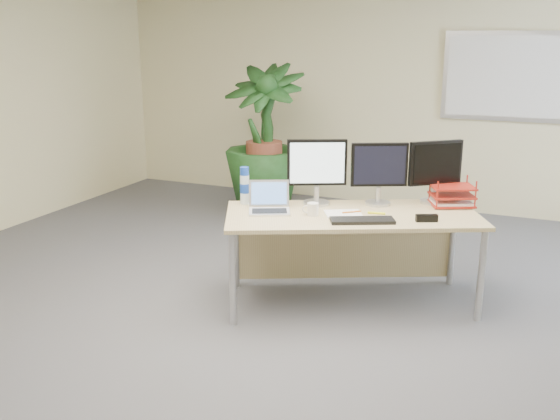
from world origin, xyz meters
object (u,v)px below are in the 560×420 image
at_px(monitor_left, 317,168).
at_px(monitor_right, 379,170).
at_px(laptop, 269,203).
at_px(desk, 350,228).
at_px(floor_plant, 264,151).

xyz_separation_m(monitor_left, monitor_right, (0.44, 0.18, -0.01)).
bearing_deg(monitor_left, laptop, -130.35).
height_order(desk, floor_plant, floor_plant).
bearing_deg(desk, laptop, -154.21).
relative_size(monitor_left, monitor_right, 1.05).
xyz_separation_m(desk, monitor_left, (-0.29, 0.04, 0.44)).
height_order(floor_plant, monitor_left, floor_plant).
distance_m(floor_plant, monitor_right, 2.29).
bearing_deg(laptop, floor_plant, 115.35).
bearing_deg(laptop, desk, 25.79).
height_order(floor_plant, laptop, floor_plant).
relative_size(floor_plant, laptop, 3.89).
height_order(desk, monitor_left, monitor_left).
relative_size(desk, laptop, 5.22).
distance_m(monitor_right, laptop, 0.89).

